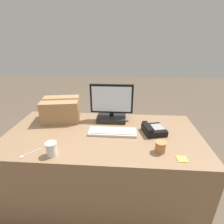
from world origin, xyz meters
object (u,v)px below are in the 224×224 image
at_px(keyboard, 112,132).
at_px(cardboard_box, 61,110).
at_px(monitor, 112,107).
at_px(paper_cup_right, 160,147).
at_px(paper_cup_left, 52,149).
at_px(spoon, 27,154).
at_px(desk_phone, 153,130).
at_px(sticky_note_pad, 182,159).

bearing_deg(keyboard, cardboard_box, 156.02).
bearing_deg(cardboard_box, monitor, 3.74).
bearing_deg(cardboard_box, paper_cup_right, -28.40).
relative_size(paper_cup_left, spoon, 0.82).
bearing_deg(spoon, paper_cup_right, 138.95).
relative_size(desk_phone, paper_cup_right, 2.70).
bearing_deg(desk_phone, spoon, -172.08).
distance_m(monitor, desk_phone, 0.50).
bearing_deg(cardboard_box, desk_phone, -13.21).
height_order(keyboard, cardboard_box, cardboard_box).
bearing_deg(spoon, paper_cup_left, 135.06).
bearing_deg(monitor, spoon, -132.21).
height_order(keyboard, sticky_note_pad, keyboard).
height_order(monitor, sticky_note_pad, monitor).
distance_m(keyboard, desk_phone, 0.38).
distance_m(desk_phone, cardboard_box, 0.97).
xyz_separation_m(paper_cup_left, spoon, (-0.20, -0.01, -0.05)).
bearing_deg(paper_cup_right, keyboard, 146.15).
height_order(monitor, spoon, monitor).
bearing_deg(keyboard, desk_phone, 5.31).
relative_size(desk_phone, cardboard_box, 0.56).
xyz_separation_m(keyboard, spoon, (-0.63, -0.37, -0.01)).
height_order(paper_cup_left, sticky_note_pad, paper_cup_left).
distance_m(paper_cup_right, cardboard_box, 1.09).
relative_size(paper_cup_left, cardboard_box, 0.26).
height_order(paper_cup_left, paper_cup_right, paper_cup_left).
bearing_deg(paper_cup_right, cardboard_box, 151.60).
bearing_deg(paper_cup_left, paper_cup_right, 7.06).
bearing_deg(paper_cup_left, monitor, 58.36).
bearing_deg(paper_cup_left, sticky_note_pad, 0.96).
xyz_separation_m(monitor, paper_cup_right, (0.42, -0.55, -0.10)).
relative_size(keyboard, sticky_note_pad, 6.32).
height_order(keyboard, desk_phone, desk_phone).
relative_size(paper_cup_right, cardboard_box, 0.21).
distance_m(keyboard, spoon, 0.73).
relative_size(paper_cup_left, paper_cup_right, 1.23).
bearing_deg(sticky_note_pad, paper_cup_left, -179.04).
xyz_separation_m(desk_phone, paper_cup_right, (0.01, -0.29, 0.01)).
xyz_separation_m(monitor, sticky_note_pad, (0.56, -0.64, -0.14)).
bearing_deg(sticky_note_pad, keyboard, 147.03).
height_order(cardboard_box, sticky_note_pad, cardboard_box).
bearing_deg(paper_cup_left, spoon, -177.76).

